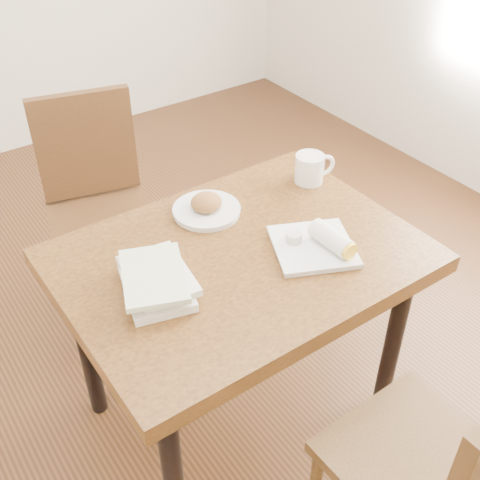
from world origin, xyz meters
TOP-DOWN VIEW (x-y plane):
  - ground at (0.00, 0.00)m, footprint 4.00×5.00m
  - table at (0.00, 0.00)m, footprint 1.09×0.80m
  - chair_near at (0.08, -0.79)m, footprint 0.43×0.43m
  - chair_far at (-0.12, 0.85)m, footprint 0.51×0.51m
  - plate_scone at (0.03, 0.24)m, footprint 0.23×0.23m
  - coffee_mug at (0.45, 0.20)m, footprint 0.15×0.10m
  - plate_burrito at (0.21, -0.13)m, footprint 0.32×0.32m
  - book_stack at (-0.29, 0.00)m, footprint 0.25×0.30m

SIDE VIEW (x-z plane):
  - ground at x=0.00m, z-range -0.01..0.00m
  - chair_near at x=0.08m, z-range 0.07..1.03m
  - chair_far at x=-0.12m, z-range 0.07..1.03m
  - table at x=0.00m, z-range 0.29..1.04m
  - plate_scone at x=0.03m, z-range 0.74..0.81m
  - plate_burrito at x=0.21m, z-range 0.73..0.82m
  - book_stack at x=-0.29m, z-range 0.75..0.82m
  - coffee_mug at x=0.45m, z-range 0.75..0.86m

